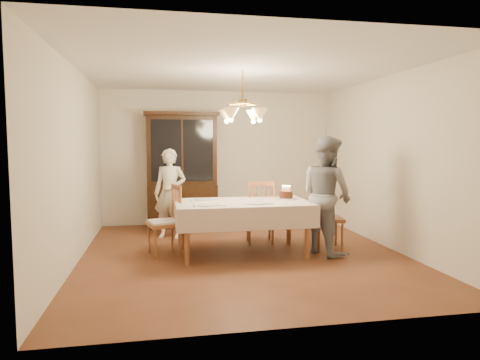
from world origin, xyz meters
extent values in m
plane|color=#592D19|center=(0.00, 0.00, 0.00)|extent=(5.00, 5.00, 0.00)
plane|color=white|center=(0.00, 0.00, 2.60)|extent=(5.00, 5.00, 0.00)
plane|color=silver|center=(0.00, 2.50, 1.30)|extent=(4.50, 0.00, 4.50)
plane|color=silver|center=(0.00, -2.50, 1.30)|extent=(4.50, 0.00, 4.50)
plane|color=silver|center=(-2.25, 0.00, 1.30)|extent=(0.00, 5.00, 5.00)
plane|color=silver|center=(2.25, 0.00, 1.30)|extent=(0.00, 5.00, 5.00)
cube|color=brown|center=(0.00, 0.00, 0.73)|extent=(1.80, 1.00, 0.04)
cube|color=beige|center=(0.00, 0.00, 0.75)|extent=(1.90, 1.10, 0.01)
cylinder|color=brown|center=(-0.82, -0.42, 0.35)|extent=(0.07, 0.07, 0.71)
cylinder|color=brown|center=(0.82, -0.42, 0.35)|extent=(0.07, 0.07, 0.71)
cylinder|color=brown|center=(-0.82, 0.42, 0.35)|extent=(0.07, 0.07, 0.71)
cylinder|color=brown|center=(0.82, 0.42, 0.35)|extent=(0.07, 0.07, 0.71)
cube|color=black|center=(-0.73, 2.23, 0.40)|extent=(1.30, 0.50, 0.80)
cube|color=black|center=(-0.73, 2.28, 1.45)|extent=(1.30, 0.40, 1.30)
cube|color=black|center=(-0.73, 2.08, 1.45)|extent=(1.14, 0.01, 1.14)
cube|color=black|center=(-0.73, 2.23, 2.13)|extent=(1.38, 0.54, 0.06)
cube|color=brown|center=(0.40, 0.61, 0.45)|extent=(0.48, 0.47, 0.05)
cube|color=brown|center=(0.38, 0.43, 0.97)|extent=(0.40, 0.08, 0.06)
cylinder|color=brown|center=(0.60, 0.76, 0.21)|extent=(0.04, 0.04, 0.43)
cylinder|color=brown|center=(0.24, 0.80, 0.21)|extent=(0.04, 0.04, 0.43)
cylinder|color=brown|center=(0.56, 0.42, 0.21)|extent=(0.04, 0.04, 0.43)
cylinder|color=brown|center=(0.20, 0.47, 0.21)|extent=(0.04, 0.04, 0.43)
cube|color=brown|center=(-1.11, 0.13, 0.45)|extent=(0.52, 0.53, 0.05)
cube|color=brown|center=(-0.92, 0.18, 0.97)|extent=(0.14, 0.40, 0.06)
cylinder|color=brown|center=(-1.32, 0.26, 0.21)|extent=(0.04, 0.04, 0.43)
cylinder|color=brown|center=(-1.23, -0.08, 0.21)|extent=(0.04, 0.04, 0.43)
cylinder|color=brown|center=(-0.99, 0.35, 0.21)|extent=(0.04, 0.04, 0.43)
cylinder|color=brown|center=(-0.90, 0.00, 0.21)|extent=(0.04, 0.04, 0.43)
cube|color=beige|center=(-1.11, 0.13, 0.48)|extent=(0.47, 0.48, 0.03)
cube|color=brown|center=(1.32, 0.07, 0.45)|extent=(0.49, 0.50, 0.05)
cube|color=brown|center=(1.14, 0.10, 0.97)|extent=(0.10, 0.40, 0.06)
cylinder|color=brown|center=(1.46, -0.14, 0.21)|extent=(0.04, 0.04, 0.43)
cylinder|color=brown|center=(1.52, 0.22, 0.21)|extent=(0.04, 0.04, 0.43)
cylinder|color=brown|center=(1.13, -0.08, 0.21)|extent=(0.04, 0.04, 0.43)
cylinder|color=brown|center=(1.18, 0.27, 0.21)|extent=(0.04, 0.04, 0.43)
imported|color=beige|center=(-0.99, 1.28, 0.75)|extent=(0.64, 0.52, 1.50)
imported|color=slate|center=(1.20, -0.16, 0.84)|extent=(0.87, 0.98, 1.69)
cylinder|color=white|center=(0.69, 0.17, 0.77)|extent=(0.30, 0.30, 0.01)
cylinder|color=#34160B|center=(0.69, 0.17, 0.83)|extent=(0.20, 0.20, 0.11)
cylinder|color=#598CD8|center=(0.75, 0.17, 0.91)|extent=(0.01, 0.01, 0.07)
sphere|color=#FFB23F|center=(0.75, 0.17, 0.95)|extent=(0.01, 0.01, 0.01)
cylinder|color=pink|center=(0.75, 0.19, 0.91)|extent=(0.01, 0.01, 0.07)
sphere|color=#FFB23F|center=(0.75, 0.19, 0.95)|extent=(0.01, 0.01, 0.01)
cylinder|color=#EACC66|center=(0.73, 0.21, 0.91)|extent=(0.01, 0.01, 0.07)
sphere|color=#FFB23F|center=(0.73, 0.21, 0.95)|extent=(0.01, 0.01, 0.01)
cylinder|color=#598CD8|center=(0.71, 0.23, 0.91)|extent=(0.01, 0.01, 0.07)
sphere|color=#FFB23F|center=(0.71, 0.23, 0.95)|extent=(0.01, 0.01, 0.01)
cylinder|color=pink|center=(0.68, 0.23, 0.91)|extent=(0.01, 0.01, 0.07)
sphere|color=#FFB23F|center=(0.68, 0.23, 0.95)|extent=(0.01, 0.01, 0.01)
cylinder|color=#EACC66|center=(0.66, 0.21, 0.91)|extent=(0.01, 0.01, 0.07)
sphere|color=#FFB23F|center=(0.66, 0.21, 0.95)|extent=(0.01, 0.01, 0.01)
cylinder|color=#598CD8|center=(0.64, 0.19, 0.91)|extent=(0.01, 0.01, 0.07)
sphere|color=#FFB23F|center=(0.64, 0.19, 0.95)|extent=(0.01, 0.01, 0.01)
cylinder|color=pink|center=(0.63, 0.17, 0.91)|extent=(0.01, 0.01, 0.07)
sphere|color=#FFB23F|center=(0.63, 0.17, 0.95)|extent=(0.01, 0.01, 0.01)
cylinder|color=#EACC66|center=(0.64, 0.14, 0.91)|extent=(0.01, 0.01, 0.07)
sphere|color=#FFB23F|center=(0.64, 0.14, 0.95)|extent=(0.01, 0.01, 0.01)
cylinder|color=#598CD8|center=(0.66, 0.12, 0.91)|extent=(0.01, 0.01, 0.07)
sphere|color=#FFB23F|center=(0.66, 0.12, 0.95)|extent=(0.01, 0.01, 0.01)
cylinder|color=pink|center=(0.68, 0.11, 0.91)|extent=(0.01, 0.01, 0.07)
sphere|color=#FFB23F|center=(0.68, 0.11, 0.95)|extent=(0.01, 0.01, 0.01)
cylinder|color=#EACC66|center=(0.71, 0.11, 0.91)|extent=(0.01, 0.01, 0.07)
sphere|color=#FFB23F|center=(0.71, 0.11, 0.95)|extent=(0.01, 0.01, 0.01)
cylinder|color=#598CD8|center=(0.73, 0.12, 0.91)|extent=(0.01, 0.01, 0.07)
sphere|color=#FFB23F|center=(0.73, 0.12, 0.95)|extent=(0.01, 0.01, 0.01)
cylinder|color=pink|center=(0.75, 0.14, 0.91)|extent=(0.01, 0.01, 0.07)
sphere|color=#FFB23F|center=(0.75, 0.14, 0.95)|extent=(0.01, 0.01, 0.01)
cylinder|color=white|center=(-0.53, -0.31, 0.77)|extent=(0.27, 0.27, 0.02)
cube|color=silver|center=(-0.71, -0.31, 0.76)|extent=(0.01, 0.16, 0.01)
cube|color=beige|center=(-0.35, -0.31, 0.76)|extent=(0.10, 0.10, 0.01)
cylinder|color=white|center=(0.15, -0.25, 0.77)|extent=(0.27, 0.27, 0.02)
cube|color=silver|center=(-0.03, -0.25, 0.76)|extent=(0.01, 0.16, 0.01)
cube|color=beige|center=(0.33, -0.25, 0.76)|extent=(0.10, 0.10, 0.01)
cylinder|color=white|center=(-0.54, 0.26, 0.77)|extent=(0.26, 0.26, 0.02)
cube|color=silver|center=(-0.72, 0.26, 0.76)|extent=(0.01, 0.16, 0.01)
cube|color=beige|center=(-0.36, 0.26, 0.76)|extent=(0.10, 0.10, 0.01)
cylinder|color=#BF8C3F|center=(0.00, 0.00, 2.40)|extent=(0.02, 0.02, 0.40)
cylinder|color=#BF8C3F|center=(0.00, 0.00, 2.15)|extent=(0.12, 0.12, 0.10)
cone|color=#D8994C|center=(0.20, 0.20, 1.97)|extent=(0.22, 0.22, 0.18)
sphere|color=#FFD899|center=(0.20, 0.20, 1.90)|extent=(0.07, 0.07, 0.07)
cone|color=#D8994C|center=(-0.20, 0.20, 1.97)|extent=(0.22, 0.22, 0.18)
sphere|color=#FFD899|center=(-0.20, 0.20, 1.90)|extent=(0.07, 0.07, 0.07)
cone|color=#D8994C|center=(-0.20, -0.20, 1.97)|extent=(0.22, 0.22, 0.18)
sphere|color=#FFD899|center=(-0.20, -0.20, 1.90)|extent=(0.07, 0.07, 0.07)
cone|color=#D8994C|center=(0.20, -0.20, 1.97)|extent=(0.22, 0.22, 0.18)
sphere|color=#FFD899|center=(0.20, -0.20, 1.90)|extent=(0.07, 0.07, 0.07)
camera|label=1|loc=(-1.16, -5.91, 1.59)|focal=32.00mm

